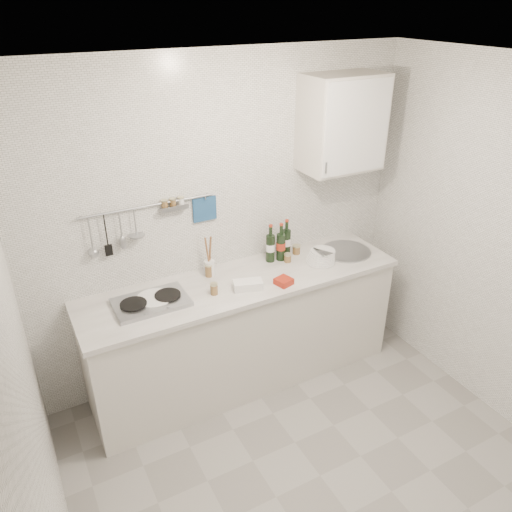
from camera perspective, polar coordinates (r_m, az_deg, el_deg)
The scene contains 17 objects.
floor at distance 3.59m, azimuth 7.34°, elevation -23.64°, with size 3.00×3.00×0.00m, color gray.
ceiling at distance 2.27m, azimuth 11.33°, elevation 19.81°, with size 3.00×3.00×0.00m, color silver.
back_wall at distance 3.79m, azimuth -3.63°, elevation 3.64°, with size 3.00×0.02×2.50m, color silver.
wall_left at distance 2.34m, azimuth -23.70°, elevation -16.49°, with size 0.02×2.80×2.50m, color silver.
counter at distance 3.97m, azimuth -1.36°, elevation -8.73°, with size 2.44×0.64×0.96m.
wall_rail at distance 3.51m, azimuth -12.37°, elevation 4.11°, with size 0.98×0.09×0.34m.
wall_cabinet at distance 3.86m, azimuth 9.85°, elevation 14.74°, with size 0.60×0.38×0.70m.
plate_stack_hob at distance 3.50m, azimuth -11.59°, elevation -4.92°, with size 0.26×0.26×0.03m.
plate_stack_sink at distance 3.96m, azimuth 7.51°, elevation -0.04°, with size 0.25×0.24×0.09m.
wine_bottles at distance 3.92m, azimuth 2.68°, elevation 1.73°, with size 0.23×0.12×0.31m.
butter_dish at distance 3.57m, azimuth -0.94°, elevation -3.33°, with size 0.21×0.10×0.06m, color white.
strawberry_punnet at distance 3.64m, azimuth 3.18°, elevation -2.91°, with size 0.11×0.11×0.05m, color #AE2513.
utensil_crock at distance 3.74m, azimuth -5.32°, elevation -1.14°, with size 0.08×0.08×0.33m.
jar_a at distance 3.74m, azimuth -5.39°, elevation -1.60°, with size 0.07×0.07×0.10m.
jar_b at distance 4.06m, azimuth 4.64°, elevation 0.76°, with size 0.07×0.07×0.07m.
jar_c at distance 3.93m, azimuth 3.64°, elevation -0.19°, with size 0.06×0.06×0.07m.
jar_d at distance 3.52m, azimuth -4.82°, elevation -3.75°, with size 0.06×0.06×0.09m.
Camera 1 is at (-1.42, -1.76, 2.80)m, focal length 35.00 mm.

